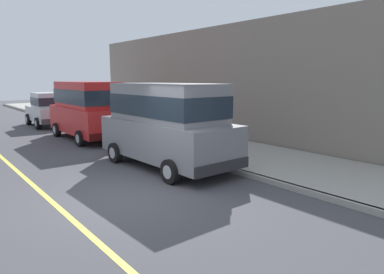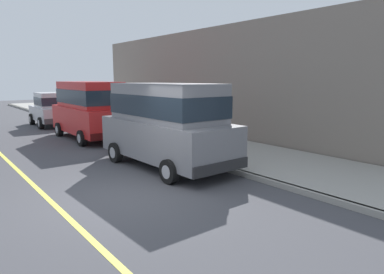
{
  "view_description": "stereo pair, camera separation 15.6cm",
  "coord_description": "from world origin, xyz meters",
  "views": [
    {
      "loc": [
        -3.71,
        -6.87,
        2.67
      ],
      "look_at": [
        2.97,
        1.52,
        0.85
      ],
      "focal_mm": 32.51,
      "sensor_mm": 36.0,
      "label": 1
    },
    {
      "loc": [
        -3.59,
        -6.97,
        2.67
      ],
      "look_at": [
        2.97,
        1.52,
        0.85
      ],
      "focal_mm": 32.51,
      "sensor_mm": 36.0,
      "label": 2
    }
  ],
  "objects": [
    {
      "name": "fire_hydrant",
      "position": [
        3.65,
        4.44,
        0.48
      ],
      "size": [
        0.34,
        0.24,
        0.72
      ],
      "color": "gold",
      "rests_on": "sidewalk"
    },
    {
      "name": "ground_plane",
      "position": [
        0.0,
        0.0,
        0.0
      ],
      "size": [
        80.0,
        80.0,
        0.0
      ],
      "primitive_type": "plane",
      "color": "#424247"
    },
    {
      "name": "dog_black",
      "position": [
        4.21,
        1.32,
        0.43
      ],
      "size": [
        0.46,
        0.67,
        0.49
      ],
      "color": "black",
      "rests_on": "sidewalk"
    },
    {
      "name": "sidewalk",
      "position": [
        5.0,
        0.0,
        0.07
      ],
      "size": [
        3.6,
        64.0,
        0.14
      ],
      "primitive_type": "cube",
      "color": "#99968E",
      "rests_on": "ground"
    },
    {
      "name": "car_red_van",
      "position": [
        2.21,
        7.93,
        1.39
      ],
      "size": [
        2.18,
        4.92,
        2.52
      ],
      "color": "red",
      "rests_on": "ground"
    },
    {
      "name": "lane_centre_line",
      "position": [
        -1.6,
        0.0,
        0.0
      ],
      "size": [
        0.12,
        57.6,
        0.01
      ],
      "primitive_type": "cube",
      "color": "#E0D64C",
      "rests_on": "ground"
    },
    {
      "name": "curb",
      "position": [
        3.2,
        0.0,
        0.07
      ],
      "size": [
        0.16,
        64.0,
        0.14
      ],
      "primitive_type": "cube",
      "color": "gray",
      "rests_on": "ground"
    },
    {
      "name": "car_silver_hatchback",
      "position": [
        2.13,
        13.37,
        0.98
      ],
      "size": [
        2.06,
        3.86,
        1.88
      ],
      "color": "#BCBCC1",
      "rests_on": "ground"
    },
    {
      "name": "car_grey_van",
      "position": [
        2.12,
        1.69,
        1.39
      ],
      "size": [
        2.22,
        4.94,
        2.52
      ],
      "color": "slate",
      "rests_on": "ground"
    },
    {
      "name": "building_facade",
      "position": [
        7.1,
        5.29,
        2.46
      ],
      "size": [
        0.5,
        20.0,
        4.92
      ],
      "primitive_type": "cube",
      "color": "slate",
      "rests_on": "ground"
    }
  ]
}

